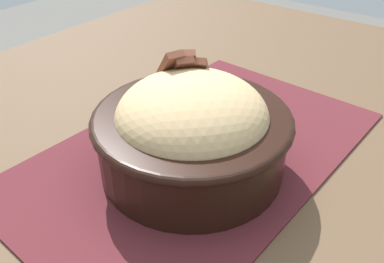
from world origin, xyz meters
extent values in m
cube|color=#4C3826|center=(0.00, 0.00, 0.72)|extent=(1.13, 0.91, 0.04)
cylinder|color=#412F20|center=(0.51, 0.40, 0.35)|extent=(0.04, 0.04, 0.70)
cube|color=#47191E|center=(-0.03, -0.03, 0.74)|extent=(0.48, 0.31, 0.00)
cylinder|color=black|center=(-0.06, -0.04, 0.77)|extent=(0.21, 0.21, 0.07)
torus|color=black|center=(-0.06, -0.04, 0.80)|extent=(0.22, 0.22, 0.01)
ellipsoid|color=tan|center=(-0.06, -0.04, 0.80)|extent=(0.23, 0.23, 0.09)
sphere|color=#217C20|center=(-0.07, -0.03, 0.83)|extent=(0.03, 0.03, 0.03)
cylinder|color=orange|center=(-0.04, -0.03, 0.83)|extent=(0.01, 0.03, 0.01)
cube|color=brown|center=(-0.01, -0.01, 0.84)|extent=(0.04, 0.04, 0.04)
cube|color=brown|center=(-0.02, 0.00, 0.84)|extent=(0.04, 0.04, 0.05)
cube|color=brown|center=(-0.03, 0.00, 0.84)|extent=(0.04, 0.05, 0.04)
cube|color=brown|center=(-0.04, 0.01, 0.84)|extent=(0.04, 0.05, 0.05)
cube|color=silver|center=(0.08, -0.04, 0.74)|extent=(0.02, 0.07, 0.00)
cube|color=silver|center=(0.07, 0.00, 0.74)|extent=(0.01, 0.01, 0.00)
cube|color=silver|center=(0.07, 0.02, 0.74)|extent=(0.02, 0.03, 0.00)
cube|color=silver|center=(0.08, 0.04, 0.74)|extent=(0.00, 0.02, 0.00)
cube|color=silver|center=(0.07, 0.04, 0.74)|extent=(0.00, 0.02, 0.00)
cube|color=silver|center=(0.06, 0.04, 0.74)|extent=(0.00, 0.02, 0.00)
cube|color=silver|center=(0.06, 0.04, 0.74)|extent=(0.00, 0.02, 0.00)
camera|label=1|loc=(-0.36, -0.27, 1.04)|focal=38.33mm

